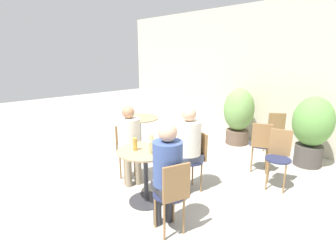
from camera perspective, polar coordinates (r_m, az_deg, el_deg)
ground_plane at (r=3.54m, az=-4.31°, el=-17.85°), size 20.00×20.00×0.00m
storefront_wall at (r=5.96m, az=24.37°, el=9.84°), size 10.00×0.06×3.00m
cafe_table_near at (r=3.49m, az=-4.88°, el=-8.56°), size 0.73×0.73×0.74m
cafe_table_far at (r=5.20m, az=-6.21°, el=-0.36°), size 0.75×0.75×0.74m
bistro_chair_0 at (r=2.86m, az=1.04°, el=-14.09°), size 0.40×0.38×0.87m
bistro_chair_1 at (r=3.81m, az=5.96°, el=-6.35°), size 0.38×0.40×0.87m
bistro_chair_2 at (r=4.16m, az=-8.85°, el=-4.55°), size 0.40×0.38×0.87m
bistro_chair_3 at (r=4.59m, az=19.57°, el=-3.36°), size 0.40×0.41×0.87m
bistro_chair_4 at (r=4.21m, az=23.01°, el=-5.40°), size 0.39×0.41×0.87m
bistro_chair_5 at (r=5.48m, az=22.18°, el=-0.64°), size 0.42×0.42×0.87m
seated_person_0 at (r=2.87m, az=-0.21°, el=-9.09°), size 0.37×0.35×1.26m
seated_person_1 at (r=3.67m, az=4.23°, el=-3.72°), size 0.39×0.41×1.25m
seated_person_2 at (r=3.98m, az=-8.34°, el=-2.62°), size 0.39×0.37×1.21m
beer_glass_0 at (r=3.48m, az=-3.71°, el=-3.22°), size 0.07×0.07×0.18m
beer_glass_1 at (r=3.39m, az=-7.18°, el=-3.94°), size 0.06×0.06×0.17m
beer_glass_2 at (r=3.27m, az=-4.15°, el=-4.71°), size 0.07×0.07×0.16m
potted_plant_0 at (r=5.94m, az=15.11°, el=2.55°), size 0.65×0.65×1.23m
potted_plant_1 at (r=5.21m, az=28.88°, el=-0.28°), size 0.67×0.67×1.25m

